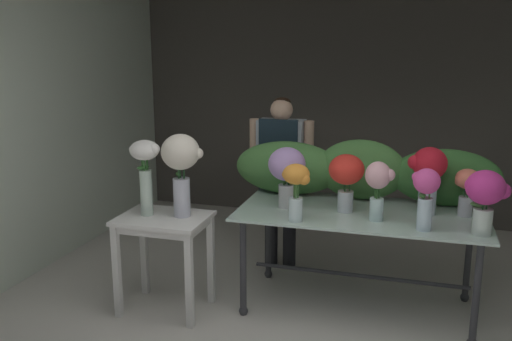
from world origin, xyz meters
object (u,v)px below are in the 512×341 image
object	(u,v)px
side_table_white	(164,231)
vase_lilac_dahlias	(287,169)
florist	(281,164)
vase_sunset_peonies	(296,185)
vase_crimson_carnations	(428,173)
vase_cream_lisianthus_tall	(181,163)
display_table_glass	(360,226)
vase_fuchsia_roses	(425,193)
vase_blush_ranunculus	(378,184)
vase_coral_hydrangea	(467,188)
vase_scarlet_stock	(347,174)
vase_magenta_anemones	(485,194)
vase_white_roses_tall	(145,167)

from	to	relation	value
side_table_white	vase_lilac_dahlias	world-z (taller)	vase_lilac_dahlias
florist	vase_sunset_peonies	world-z (taller)	florist
vase_crimson_carnations	florist	bearing A→B (deg)	154.80
florist	vase_cream_lisianthus_tall	bearing A→B (deg)	-114.88
side_table_white	display_table_glass	bearing A→B (deg)	17.28
display_table_glass	vase_fuchsia_roses	bearing A→B (deg)	-34.43
florist	vase_blush_ranunculus	bearing A→B (deg)	-43.00
side_table_white	vase_fuchsia_roses	distance (m)	1.93
side_table_white	vase_coral_hydrangea	bearing A→B (deg)	14.32
florist	vase_fuchsia_roses	world-z (taller)	florist
display_table_glass	side_table_white	world-z (taller)	display_table_glass
vase_scarlet_stock	vase_crimson_carnations	bearing A→B (deg)	11.19
vase_magenta_anemones	vase_cream_lisianthus_tall	distance (m)	2.13
vase_scarlet_stock	vase_fuchsia_roses	size ratio (longest dim) A/B	1.02
side_table_white	florist	world-z (taller)	florist
side_table_white	vase_fuchsia_roses	bearing A→B (deg)	4.11
vase_sunset_peonies	vase_crimson_carnations	bearing A→B (deg)	26.59
vase_coral_hydrangea	vase_scarlet_stock	world-z (taller)	vase_scarlet_stock
vase_scarlet_stock	florist	bearing A→B (deg)	133.86
side_table_white	vase_lilac_dahlias	xyz separation A→B (m)	(0.86, 0.40, 0.45)
side_table_white	vase_lilac_dahlias	distance (m)	1.05
vase_lilac_dahlias	vase_blush_ranunculus	bearing A→B (deg)	-10.91
vase_coral_hydrangea	vase_magenta_anemones	xyz separation A→B (m)	(0.08, -0.40, 0.06)
display_table_glass	florist	bearing A→B (deg)	139.52
display_table_glass	vase_coral_hydrangea	xyz separation A→B (m)	(0.75, 0.11, 0.33)
side_table_white	vase_blush_ranunculus	xyz separation A→B (m)	(1.56, 0.26, 0.42)
vase_cream_lisianthus_tall	vase_lilac_dahlias	bearing A→B (deg)	25.45
display_table_glass	vase_crimson_carnations	bearing A→B (deg)	10.19
side_table_white	vase_cream_lisianthus_tall	world-z (taller)	vase_cream_lisianthus_tall
vase_crimson_carnations	vase_white_roses_tall	bearing A→B (deg)	-165.37
florist	vase_lilac_dahlias	world-z (taller)	florist
side_table_white	vase_crimson_carnations	xyz separation A→B (m)	(1.90, 0.53, 0.46)
display_table_glass	vase_cream_lisianthus_tall	distance (m)	1.44
vase_white_roses_tall	vase_scarlet_stock	bearing A→B (deg)	15.99
vase_blush_ranunculus	vase_lilac_dahlias	bearing A→B (deg)	169.09
vase_cream_lisianthus_tall	vase_coral_hydrangea	bearing A→B (deg)	13.87
vase_magenta_anemones	vase_cream_lisianthus_tall	bearing A→B (deg)	-177.24
vase_lilac_dahlias	florist	bearing A→B (deg)	107.21
vase_coral_hydrangea	vase_scarlet_stock	bearing A→B (deg)	-170.64
vase_scarlet_stock	vase_fuchsia_roses	xyz separation A→B (m)	(0.57, -0.28, -0.03)
vase_fuchsia_roses	vase_lilac_dahlias	bearing A→B (deg)	165.68
side_table_white	vase_white_roses_tall	size ratio (longest dim) A/B	1.31
vase_fuchsia_roses	vase_crimson_carnations	distance (m)	0.40
display_table_glass	vase_magenta_anemones	distance (m)	0.96
display_table_glass	vase_white_roses_tall	size ratio (longest dim) A/B	3.20
florist	vase_fuchsia_roses	bearing A→B (deg)	-38.41
vase_blush_ranunculus	vase_cream_lisianthus_tall	xyz separation A→B (m)	(-1.43, -0.21, 0.11)
side_table_white	vase_blush_ranunculus	distance (m)	1.64
vase_blush_ranunculus	vase_fuchsia_roses	world-z (taller)	vase_blush_ranunculus
vase_lilac_dahlias	vase_blush_ranunculus	xyz separation A→B (m)	(0.70, -0.14, -0.03)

